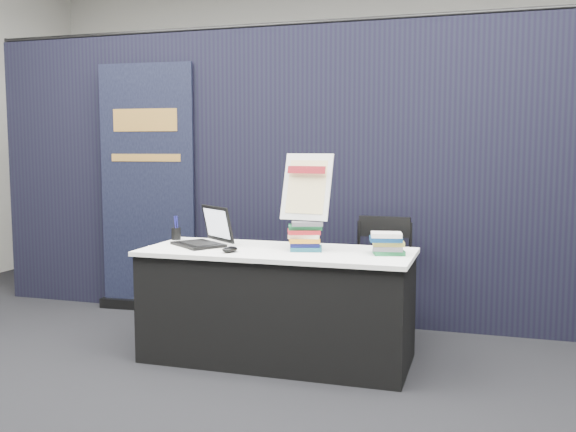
# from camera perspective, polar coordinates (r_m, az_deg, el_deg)

# --- Properties ---
(floor) EXTENTS (8.00, 8.00, 0.00)m
(floor) POSITION_cam_1_polar(r_m,az_deg,el_deg) (3.97, -3.50, -14.99)
(floor) COLOR black
(floor) RESTS_ON ground
(wall_back) EXTENTS (8.00, 0.02, 3.50)m
(wall_back) POSITION_cam_1_polar(r_m,az_deg,el_deg) (7.58, 7.26, 8.45)
(wall_back) COLOR beige
(wall_back) RESTS_ON floor
(drape_partition) EXTENTS (6.00, 0.08, 2.40)m
(drape_partition) POSITION_cam_1_polar(r_m,az_deg,el_deg) (5.23, 2.62, 3.59)
(drape_partition) COLOR black
(drape_partition) RESTS_ON floor
(display_table) EXTENTS (1.80, 0.75, 0.75)m
(display_table) POSITION_cam_1_polar(r_m,az_deg,el_deg) (4.35, -0.95, -7.88)
(display_table) COLOR black
(display_table) RESTS_ON floor
(laptop) EXTENTS (0.44, 0.47, 0.27)m
(laptop) POSITION_cam_1_polar(r_m,az_deg,el_deg) (4.51, -7.73, -1.78)
(laptop) COLOR black
(laptop) RESTS_ON display_table
(mouse) EXTENTS (0.12, 0.14, 0.04)m
(mouse) POSITION_cam_1_polar(r_m,az_deg,el_deg) (4.18, -5.19, -2.98)
(mouse) COLOR black
(mouse) RESTS_ON display_table
(brochure_left) EXTENTS (0.34, 0.31, 0.00)m
(brochure_left) POSITION_cam_1_polar(r_m,az_deg,el_deg) (4.45, -10.50, -2.74)
(brochure_left) COLOR white
(brochure_left) RESTS_ON display_table
(brochure_mid) EXTENTS (0.32, 0.27, 0.00)m
(brochure_mid) POSITION_cam_1_polar(r_m,az_deg,el_deg) (4.46, -9.81, -2.70)
(brochure_mid) COLOR white
(brochure_mid) RESTS_ON display_table
(brochure_right) EXTENTS (0.28, 0.22, 0.00)m
(brochure_right) POSITION_cam_1_polar(r_m,az_deg,el_deg) (4.38, -7.33, -2.81)
(brochure_right) COLOR silver
(brochure_right) RESTS_ON display_table
(pen_cup) EXTENTS (0.09, 0.09, 0.09)m
(pen_cup) POSITION_cam_1_polar(r_m,az_deg,el_deg) (4.80, -9.92, -1.57)
(pen_cup) COLOR black
(pen_cup) RESTS_ON display_table
(book_stack_tall) EXTENTS (0.24, 0.21, 0.20)m
(book_stack_tall) POSITION_cam_1_polar(r_m,az_deg,el_deg) (4.22, 1.55, -1.77)
(book_stack_tall) COLOR #184F5E
(book_stack_tall) RESTS_ON display_table
(book_stack_short) EXTENTS (0.23, 0.19, 0.14)m
(book_stack_short) POSITION_cam_1_polar(r_m,az_deg,el_deg) (4.12, 8.85, -2.43)
(book_stack_short) COLOR #1A6335
(book_stack_short) RESTS_ON display_table
(info_sign) EXTENTS (0.35, 0.18, 0.46)m
(info_sign) POSITION_cam_1_polar(r_m,az_deg,el_deg) (4.22, 1.67, 2.55)
(info_sign) COLOR black
(info_sign) RESTS_ON book_stack_tall
(pullup_banner) EXTENTS (0.92, 0.16, 2.15)m
(pullup_banner) POSITION_cam_1_polar(r_m,az_deg,el_deg) (5.72, -12.37, 1.18)
(pullup_banner) COLOR black
(pullup_banner) RESTS_ON floor
(stacking_chair) EXTENTS (0.43, 0.44, 0.91)m
(stacking_chair) POSITION_cam_1_polar(r_m,az_deg,el_deg) (4.79, 8.23, -5.04)
(stacking_chair) COLOR black
(stacking_chair) RESTS_ON floor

